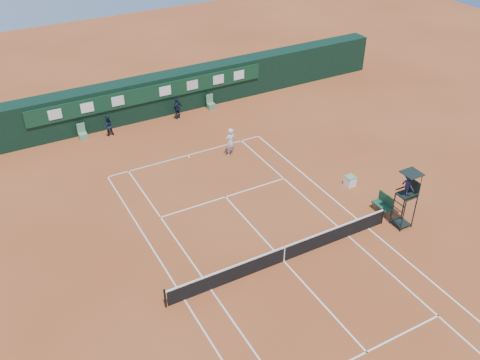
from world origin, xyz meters
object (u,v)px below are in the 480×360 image
cooler (350,181)px  umpire_chair (408,189)px  tennis_net (284,254)px  player_bench (384,203)px  player (230,142)px

cooler → umpire_chair: bearing=-90.4°
tennis_net → player_bench: 7.27m
player → player_bench: bearing=104.4°
umpire_chair → player_bench: 2.36m
player → tennis_net: bearing=65.1°
tennis_net → cooler: tennis_net is taller
player_bench → cooler: player_bench is taller
umpire_chair → cooler: bearing=89.6°
cooler → player_bench: bearing=-90.6°
player → umpire_chair: bearing=101.4°
umpire_chair → cooler: 4.94m
umpire_chair → player: size_ratio=1.72×
tennis_net → cooler: size_ratio=20.00×
cooler → player: player is taller
umpire_chair → player_bench: bearing=89.9°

